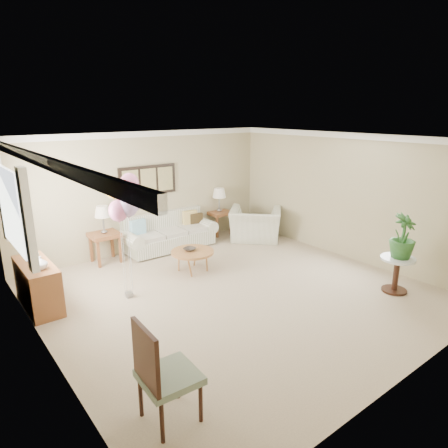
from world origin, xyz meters
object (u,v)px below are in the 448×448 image
Objects in this scene: coffee_table at (192,252)px; armchair at (255,224)px; balloon_cluster at (124,199)px; accent_chair at (162,372)px; sofa at (168,234)px.

coffee_table is 2.39m from armchair.
balloon_cluster reaches higher than armchair.
coffee_table is 0.70× the size of armchair.
accent_chair is (-2.41, -3.09, 0.20)m from coffee_table.
armchair is at bearing 17.37° from coffee_table.
accent_chair reaches higher than coffee_table.
accent_chair is at bearing -109.05° from balloon_cluster.
balloon_cluster reaches higher than coffee_table.
sofa is 5.33m from accent_chair.
sofa is 2.63× the size of coffee_table.
accent_chair is (-4.69, -3.80, 0.20)m from armchair.
accent_chair is at bearing -127.93° from coffee_table.
sofa is 2.10m from armchair.
balloon_cluster is at bearing -168.92° from coffee_table.
sofa is at bearing 24.68° from armchair.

